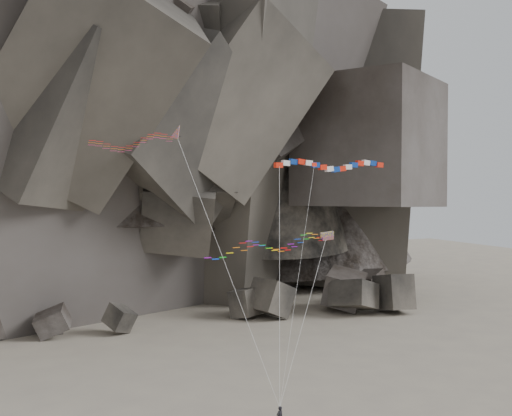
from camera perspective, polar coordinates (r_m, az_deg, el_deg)
name	(u,v)px	position (r m, az deg, el deg)	size (l,w,h in m)	color
ground	(252,409)	(60.41, -0.32, -17.46)	(260.00, 260.00, 0.00)	gray
headland	(96,66)	(125.77, -14.07, 12.16)	(110.00, 70.00, 84.00)	#504A42
boulder_field	(248,303)	(95.95, -0.74, -8.46)	(68.20, 15.23, 8.25)	#47423F
kite_flyer	(280,416)	(55.90, 2.12, -17.97)	(0.75, 0.50, 2.14)	black
delta_kite	(130,142)	(55.23, -11.16, 5.78)	(14.45, 7.68, 23.75)	red
banner_kite	(331,166)	(63.41, 6.68, 3.75)	(15.64, 7.89, 20.96)	red
parafoil_kite	(265,245)	(58.72, 0.81, -3.34)	(14.22, 6.83, 13.97)	yellow
pennant_kite	(307,212)	(58.67, 4.58, -0.34)	(6.73, 5.60, 20.53)	red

